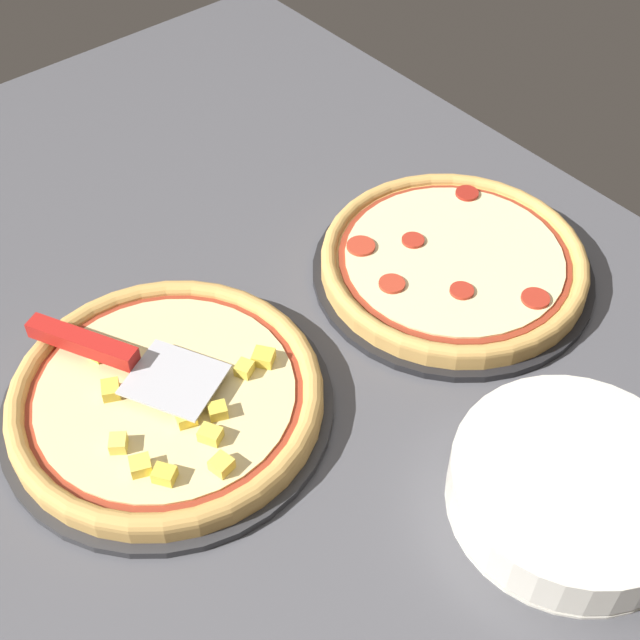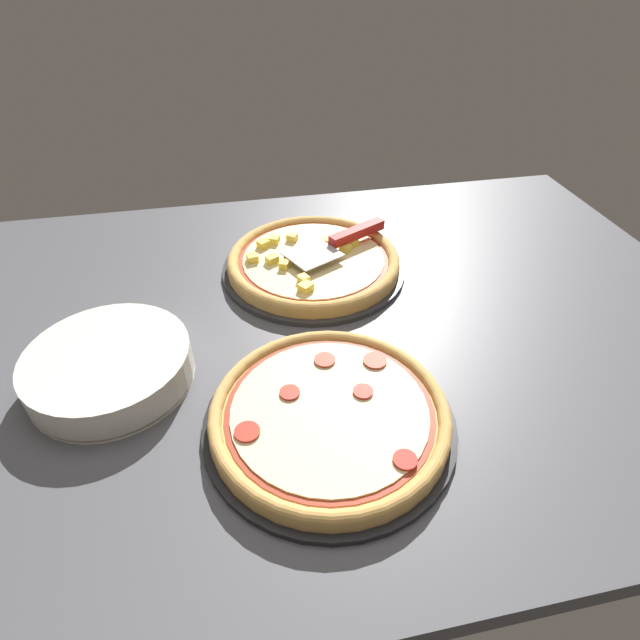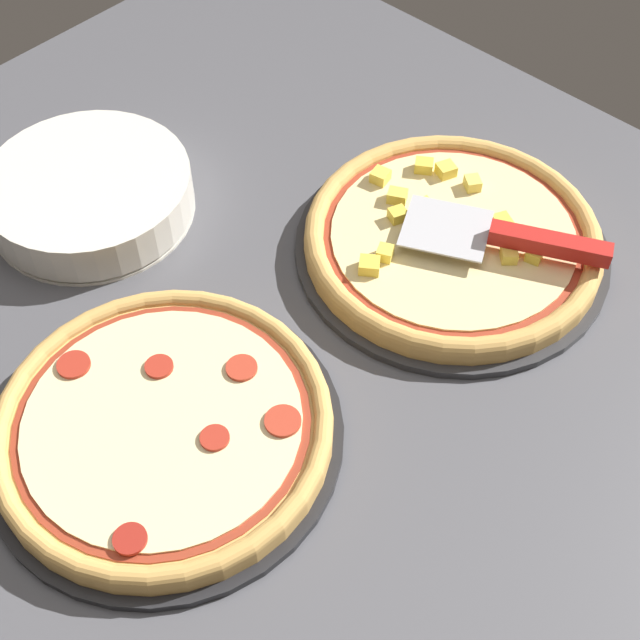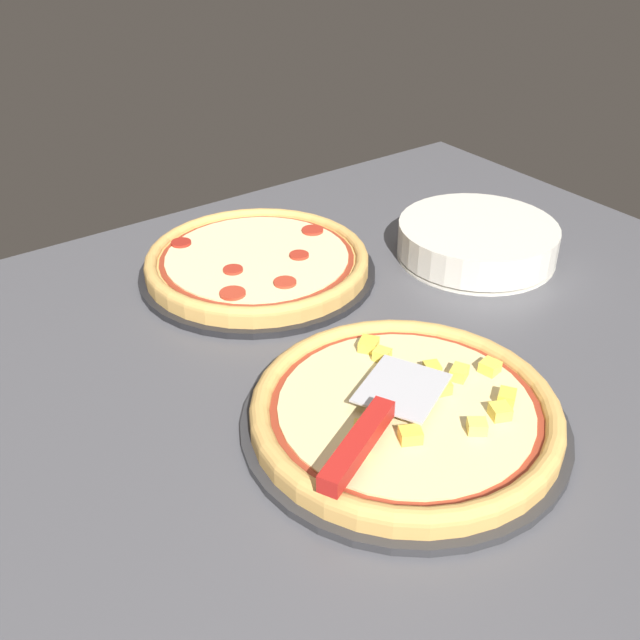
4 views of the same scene
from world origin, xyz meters
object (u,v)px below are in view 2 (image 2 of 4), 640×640
pizza_front (313,260)px  plate_stack (110,367)px  serving_spatula (346,237)px  pizza_back (329,413)px

pizza_front → plate_stack: plate_stack is taller
pizza_front → serving_spatula: 8.39cm
pizza_back → plate_stack: size_ratio=1.35×
serving_spatula → pizza_back: bearing=73.4°
pizza_front → pizza_back: (5.15, 39.44, 0.11)cm
serving_spatula → plate_stack: bearing=31.8°
pizza_front → plate_stack: bearing=33.9°
plate_stack → pizza_front: bearing=-146.1°
pizza_front → plate_stack: 43.52cm
pizza_front → serving_spatula: size_ratio=1.50×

